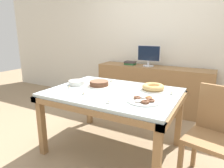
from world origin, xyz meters
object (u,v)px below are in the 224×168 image
object	(u,v)px
chair	(214,132)
tealight_right_edge	(171,94)
book_stack	(130,63)
cake_golden_bundt	(153,88)
tealight_near_front	(69,88)
cake_chocolate_round	(99,84)
plate_stack	(77,83)
tealight_centre	(111,81)
tealight_left_edge	(108,102)
pastry_platter	(144,100)
computer_monitor	(149,56)
tealight_near_cakes	(83,94)

from	to	relation	value
chair	tealight_right_edge	xyz separation A→B (m)	(-0.46, 0.22, 0.24)
book_stack	cake_golden_bundt	world-z (taller)	book_stack
chair	tealight_near_front	distance (m)	1.63
tealight_right_edge	cake_chocolate_round	bearing A→B (deg)	-173.95
plate_stack	tealight_centre	xyz separation A→B (m)	(0.31, 0.36, -0.02)
cake_chocolate_round	plate_stack	xyz separation A→B (m)	(-0.29, -0.08, -0.00)
cake_golden_bundt	tealight_left_edge	xyz separation A→B (m)	(-0.24, -0.64, -0.03)
chair	pastry_platter	world-z (taller)	chair
pastry_platter	tealight_left_edge	bearing A→B (deg)	-141.85
computer_monitor	tealight_near_front	bearing A→B (deg)	-104.08
tealight_near_front	book_stack	bearing A→B (deg)	87.83
cake_golden_bundt	plate_stack	size ratio (longest dim) A/B	1.41
chair	computer_monitor	bearing A→B (deg)	127.03
tealight_right_edge	tealight_left_edge	bearing A→B (deg)	-128.54
tealight_centre	pastry_platter	bearing A→B (deg)	-39.13
tealight_centre	tealight_near_cakes	bearing A→B (deg)	-89.28
pastry_platter	tealight_centre	distance (m)	0.86
cake_golden_bundt	tealight_near_cakes	distance (m)	0.81
chair	plate_stack	xyz separation A→B (m)	(-1.63, 0.05, 0.26)
plate_stack	tealight_near_cakes	size ratio (longest dim) A/B	5.25
cake_chocolate_round	plate_stack	world-z (taller)	cake_chocolate_round
book_stack	tealight_left_edge	distance (m)	2.03
book_stack	tealight_right_edge	world-z (taller)	book_stack
book_stack	pastry_platter	bearing A→B (deg)	-62.28
tealight_centre	tealight_near_front	distance (m)	0.60
chair	tealight_centre	distance (m)	1.39
cake_chocolate_round	tealight_left_edge	distance (m)	0.64
tealight_left_edge	tealight_right_edge	world-z (taller)	same
book_stack	pastry_platter	distance (m)	1.94
tealight_near_front	pastry_platter	bearing A→B (deg)	-0.99
computer_monitor	book_stack	distance (m)	0.39
cake_chocolate_round	tealight_centre	size ratio (longest dim) A/B	7.63
cake_chocolate_round	tealight_right_edge	distance (m)	0.88
plate_stack	tealight_right_edge	xyz separation A→B (m)	(1.17, 0.17, -0.02)
chair	tealight_right_edge	distance (m)	0.57
tealight_centre	tealight_left_edge	bearing A→B (deg)	-63.21
cake_chocolate_round	tealight_centre	world-z (taller)	cake_chocolate_round
book_stack	cake_chocolate_round	distance (m)	1.46
tealight_right_edge	book_stack	bearing A→B (deg)	128.75
cake_golden_bundt	cake_chocolate_round	bearing A→B (deg)	-167.36
plate_stack	tealight_left_edge	xyz separation A→B (m)	(0.70, -0.41, -0.02)
computer_monitor	tealight_centre	bearing A→B (deg)	-96.33
tealight_left_edge	tealight_right_edge	size ratio (longest dim) A/B	1.00
chair	cake_golden_bundt	xyz separation A→B (m)	(-0.68, 0.27, 0.27)
chair	pastry_platter	bearing A→B (deg)	-167.50
tealight_near_front	plate_stack	bearing A→B (deg)	96.18
book_stack	tealight_right_edge	bearing A→B (deg)	-51.25
chair	computer_monitor	xyz separation A→B (m)	(-1.18, 1.57, 0.48)
tealight_left_edge	tealight_near_cakes	distance (m)	0.40
cake_golden_bundt	tealight_near_front	world-z (taller)	cake_golden_bundt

